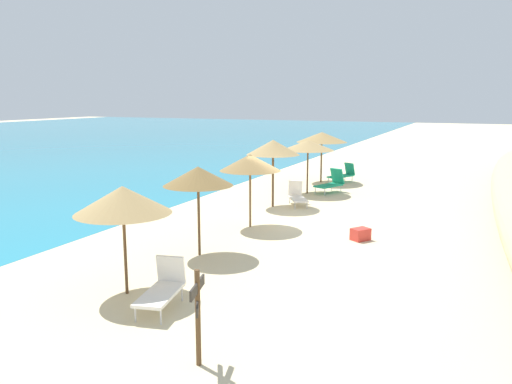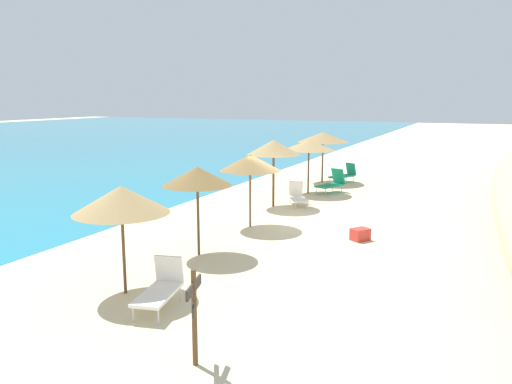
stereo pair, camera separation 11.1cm
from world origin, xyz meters
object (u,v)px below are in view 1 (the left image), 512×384
Objects in this scene: beach_umbrella_4 at (308,145)px; lounge_chair_1 at (297,196)px; beach_umbrella_1 at (198,176)px; lounge_chair_3 at (163,288)px; beach_umbrella_3 at (273,148)px; beach_umbrella_0 at (123,200)px; beach_umbrella_5 at (322,137)px; wooden_signpost at (198,309)px; lounge_chair_0 at (331,183)px; beach_umbrella_2 at (250,163)px; cooler_box at (360,234)px; lounge_chair_2 at (343,174)px.

beach_umbrella_4 is 1.64× the size of lounge_chair_1.
lounge_chair_3 is at bearing -161.76° from beach_umbrella_1.
beach_umbrella_3 is 11.00m from lounge_chair_3.
beach_umbrella_0 is 0.95× the size of beach_umbrella_5.
wooden_signpost reaches higher than lounge_chair_3.
beach_umbrella_2 is at bearing 106.61° from lounge_chair_0.
beach_umbrella_5 is at bearing 23.05° from cooler_box.
lounge_chair_3 is (-3.61, -1.19, -1.83)m from beach_umbrella_1.
lounge_chair_2 is at bearing -8.44° from beach_umbrella_3.
lounge_chair_1 is (-3.41, 0.50, -0.07)m from lounge_chair_0.
beach_umbrella_1 is 13.93m from beach_umbrella_5.
lounge_chair_3 is (-14.10, -1.42, -1.82)m from beach_umbrella_4.
beach_umbrella_4 is 2.14m from lounge_chair_0.
lounge_chair_2 is at bearing -1.98° from beach_umbrella_1.
lounge_chair_3 is (-11.34, -0.94, 0.05)m from lounge_chair_1.
lounge_chair_2 is (3.20, 0.25, -0.05)m from lounge_chair_0.
beach_umbrella_1 is 11.31m from lounge_chair_0.
cooler_box is (-7.72, -3.13, -0.29)m from lounge_chair_0.
beach_umbrella_2 is (3.55, 0.02, -0.02)m from beach_umbrella_1.
beach_umbrella_4 is at bearing 30.14° from cooler_box.
beach_umbrella_3 is 6.18m from cooler_box.
beach_umbrella_3 is (7.05, 0.58, 0.17)m from beach_umbrella_1.
wooden_signpost is at bearing 120.48° from lounge_chair_0.
beach_umbrella_1 is at bearing -83.90° from lounge_chair_3.
wooden_signpost is (-15.89, -3.33, -1.26)m from beach_umbrella_4.
beach_umbrella_3 reaches higher than lounge_chair_3.
lounge_chair_2 is (17.61, -0.54, -1.78)m from beach_umbrella_0.
beach_umbrella_1 is at bearing -177.57° from beach_umbrella_5.
beach_umbrella_1 reaches higher than lounge_chair_3.
beach_umbrella_5 is 1.59× the size of lounge_chair_0.
beach_umbrella_5 is 19.73m from wooden_signpost.
beach_umbrella_1 is 0.93× the size of beach_umbrella_3.
lounge_chair_0 is at bearing -154.35° from beach_umbrella_5.
beach_umbrella_4 reaches higher than lounge_chair_0.
cooler_box is at bearing 133.07° from lounge_chair_2.
beach_umbrella_3 is at bearing 107.43° from lounge_chair_2.
beach_umbrella_5 is (13.92, 0.59, 0.11)m from beach_umbrella_1.
beach_umbrella_1 is 10.49m from beach_umbrella_4.
beach_umbrella_3 is at bearing 3.03° from beach_umbrella_0.
beach_umbrella_4 is at bearing 1.70° from beach_umbrella_2.
lounge_chair_2 is at bearing -68.76° from beach_umbrella_5.
beach_umbrella_3 is 6.87m from beach_umbrella_5.
lounge_chair_0 is at bearing -3.12° from beach_umbrella_0.
beach_umbrella_5 reaches higher than cooler_box.
beach_umbrella_4 reaches higher than lounge_chair_3.
beach_umbrella_5 is 4.80× the size of cooler_box.
beach_umbrella_4 is at bearing -96.41° from lounge_chair_3.
beach_umbrella_0 is 0.91× the size of beach_umbrella_3.
lounge_chair_0 is (7.59, -0.76, -1.78)m from beach_umbrella_2.
lounge_chair_2 is at bearing -123.35° from lounge_chair_1.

